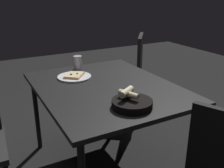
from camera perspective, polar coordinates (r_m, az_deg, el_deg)
name	(u,v)px	position (r m, az deg, el deg)	size (l,w,h in m)	color
ground	(106,166)	(2.26, -1.29, -17.66)	(8.00, 8.00, 0.00)	black
dining_table	(106,93)	(1.92, -1.44, -1.92)	(1.20, 0.95, 0.72)	black
pizza_plate	(74,76)	(2.09, -8.32, 1.67)	(0.27, 0.27, 0.04)	white
bread_basket	(132,103)	(1.56, 4.35, -4.10)	(0.25, 0.25, 0.11)	black
beer_glass	(78,64)	(2.29, -7.54, 4.48)	(0.07, 0.07, 0.12)	silver
chair_near	(129,73)	(2.84, 3.84, 2.45)	(0.62, 0.62, 0.94)	black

